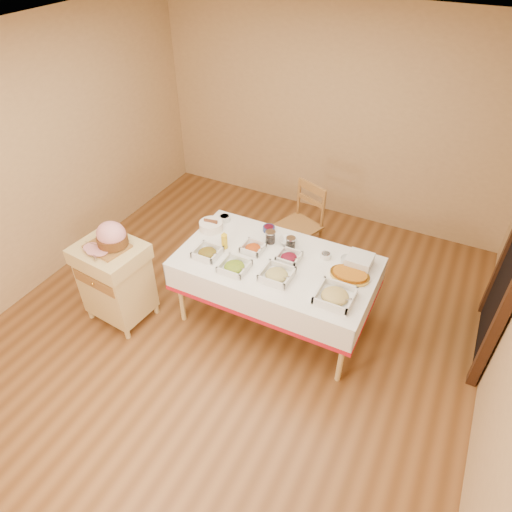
% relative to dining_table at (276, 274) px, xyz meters
% --- Properties ---
extents(room_shell, '(5.00, 5.00, 5.00)m').
position_rel_dining_table_xyz_m(room_shell, '(-0.30, -0.30, 0.70)').
color(room_shell, brown).
rests_on(room_shell, ground).
extents(dining_table, '(1.82, 1.02, 0.76)m').
position_rel_dining_table_xyz_m(dining_table, '(0.00, 0.00, 0.00)').
color(dining_table, '#E2C57C').
rests_on(dining_table, ground).
extents(butcher_cart, '(0.66, 0.57, 0.87)m').
position_rel_dining_table_xyz_m(butcher_cart, '(-1.40, -0.65, -0.10)').
color(butcher_cart, '#E2C57C').
rests_on(butcher_cart, ground).
extents(dining_chair, '(0.54, 0.53, 0.95)m').
position_rel_dining_table_xyz_m(dining_chair, '(-0.16, 1.03, -0.11)').
color(dining_chair, olive).
rests_on(dining_chair, ground).
extents(ham_on_board, '(0.39, 0.37, 0.26)m').
position_rel_dining_table_xyz_m(ham_on_board, '(-1.36, -0.62, 0.38)').
color(ham_on_board, olive).
rests_on(ham_on_board, butcher_cart).
extents(serving_dish_a, '(0.23, 0.23, 0.10)m').
position_rel_dining_table_xyz_m(serving_dish_a, '(-0.61, -0.21, 0.19)').
color(serving_dish_a, silver).
rests_on(serving_dish_a, dining_table).
extents(serving_dish_b, '(0.25, 0.25, 0.10)m').
position_rel_dining_table_xyz_m(serving_dish_b, '(-0.29, -0.28, 0.19)').
color(serving_dish_b, silver).
rests_on(serving_dish_b, dining_table).
extents(serving_dish_c, '(0.26, 0.26, 0.11)m').
position_rel_dining_table_xyz_m(serving_dish_c, '(0.10, -0.21, 0.20)').
color(serving_dish_c, silver).
rests_on(serving_dish_c, dining_table).
extents(serving_dish_d, '(0.31, 0.31, 0.12)m').
position_rel_dining_table_xyz_m(serving_dish_d, '(0.65, -0.24, 0.20)').
color(serving_dish_d, silver).
rests_on(serving_dish_d, dining_table).
extents(serving_dish_e, '(0.21, 0.20, 0.09)m').
position_rel_dining_table_xyz_m(serving_dish_e, '(-0.26, 0.04, 0.19)').
color(serving_dish_e, silver).
rests_on(serving_dish_e, dining_table).
extents(serving_dish_f, '(0.21, 0.20, 0.10)m').
position_rel_dining_table_xyz_m(serving_dish_f, '(0.10, 0.07, 0.19)').
color(serving_dish_f, silver).
rests_on(serving_dish_f, dining_table).
extents(small_bowl_left, '(0.12, 0.12, 0.05)m').
position_rel_dining_table_xyz_m(small_bowl_left, '(-0.76, 0.36, 0.19)').
color(small_bowl_left, silver).
rests_on(small_bowl_left, dining_table).
extents(small_bowl_mid, '(0.12, 0.12, 0.05)m').
position_rel_dining_table_xyz_m(small_bowl_mid, '(-0.27, 0.40, 0.19)').
color(small_bowl_mid, navy).
rests_on(small_bowl_mid, dining_table).
extents(small_bowl_right, '(0.10, 0.10, 0.05)m').
position_rel_dining_table_xyz_m(small_bowl_right, '(0.39, 0.25, 0.19)').
color(small_bowl_right, silver).
rests_on(small_bowl_right, dining_table).
extents(bowl_white_imported, '(0.20, 0.20, 0.04)m').
position_rel_dining_table_xyz_m(bowl_white_imported, '(-0.02, 0.31, 0.18)').
color(bowl_white_imported, silver).
rests_on(bowl_white_imported, dining_table).
extents(bowl_small_imported, '(0.17, 0.17, 0.05)m').
position_rel_dining_table_xyz_m(bowl_small_imported, '(0.59, 0.28, 0.18)').
color(bowl_small_imported, silver).
rests_on(bowl_small_imported, dining_table).
extents(preserve_jar_left, '(0.10, 0.10, 0.12)m').
position_rel_dining_table_xyz_m(preserve_jar_left, '(-0.17, 0.23, 0.22)').
color(preserve_jar_left, silver).
rests_on(preserve_jar_left, dining_table).
extents(preserve_jar_right, '(0.09, 0.09, 0.12)m').
position_rel_dining_table_xyz_m(preserve_jar_right, '(0.04, 0.24, 0.21)').
color(preserve_jar_right, silver).
rests_on(preserve_jar_right, dining_table).
extents(mustard_bottle, '(0.06, 0.06, 0.19)m').
position_rel_dining_table_xyz_m(mustard_bottle, '(-0.52, -0.04, 0.25)').
color(mustard_bottle, yellow).
rests_on(mustard_bottle, dining_table).
extents(bread_basket, '(0.24, 0.24, 0.10)m').
position_rel_dining_table_xyz_m(bread_basket, '(-0.80, 0.16, 0.21)').
color(bread_basket, white).
rests_on(bread_basket, dining_table).
extents(plate_stack, '(0.22, 0.22, 0.11)m').
position_rel_dining_table_xyz_m(plate_stack, '(0.70, 0.27, 0.22)').
color(plate_stack, silver).
rests_on(plate_stack, dining_table).
extents(brass_platter, '(0.36, 0.26, 0.05)m').
position_rel_dining_table_xyz_m(brass_platter, '(0.67, 0.09, 0.18)').
color(brass_platter, gold).
rests_on(brass_platter, dining_table).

